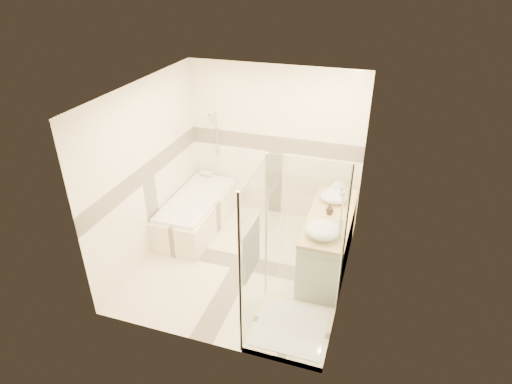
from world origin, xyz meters
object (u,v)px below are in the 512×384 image
(amenity_bottle_a, at_px, (330,210))
(bathtub, at_px, (197,211))
(vanity, at_px, (328,241))
(shower_enclosure, at_px, (284,293))
(amenity_bottle_b, at_px, (330,209))
(vessel_sink_near, at_px, (334,196))
(vessel_sink_far, at_px, (323,230))

(amenity_bottle_a, bearing_deg, bathtub, 170.97)
(vanity, bearing_deg, shower_enclosure, -102.97)
(amenity_bottle_b, bearing_deg, shower_enclosure, -101.86)
(amenity_bottle_b, bearing_deg, bathtub, 171.41)
(bathtub, height_order, amenity_bottle_b, amenity_bottle_b)
(shower_enclosure, height_order, amenity_bottle_a, shower_enclosure)
(bathtub, relative_size, shower_enclosure, 0.83)
(vessel_sink_near, distance_m, amenity_bottle_b, 0.36)
(bathtub, xyz_separation_m, amenity_bottle_b, (2.13, -0.32, 0.61))
(amenity_bottle_a, bearing_deg, vessel_sink_near, 90.00)
(vanity, bearing_deg, amenity_bottle_a, 149.93)
(bathtub, xyz_separation_m, vessel_sink_far, (2.13, -0.86, 0.63))
(vanity, height_order, shower_enclosure, shower_enclosure)
(bathtub, relative_size, vanity, 1.05)
(vanity, relative_size, vessel_sink_far, 3.73)
(vanity, xyz_separation_m, amenity_bottle_a, (-0.02, 0.01, 0.50))
(bathtub, distance_m, vanity, 2.18)
(vessel_sink_far, bearing_deg, amenity_bottle_b, 90.00)
(vanity, bearing_deg, amenity_bottle_b, 125.09)
(bathtub, relative_size, amenity_bottle_b, 12.53)
(vanity, bearing_deg, bathtub, 170.75)
(shower_enclosure, height_order, amenity_bottle_b, shower_enclosure)
(shower_enclosure, bearing_deg, vessel_sink_far, 70.16)
(vessel_sink_far, bearing_deg, amenity_bottle_a, 90.00)
(vanity, xyz_separation_m, vessel_sink_far, (-0.02, -0.51, 0.51))
(amenity_bottle_a, height_order, amenity_bottle_b, amenity_bottle_a)
(amenity_bottle_b, bearing_deg, vanity, -54.91)
(shower_enclosure, height_order, vessel_sink_far, shower_enclosure)
(vessel_sink_near, relative_size, vessel_sink_far, 0.91)
(vanity, xyz_separation_m, shower_enclosure, (-0.29, -1.27, 0.08))
(vessel_sink_near, bearing_deg, vessel_sink_far, -90.00)
(shower_enclosure, relative_size, amenity_bottle_a, 13.84)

